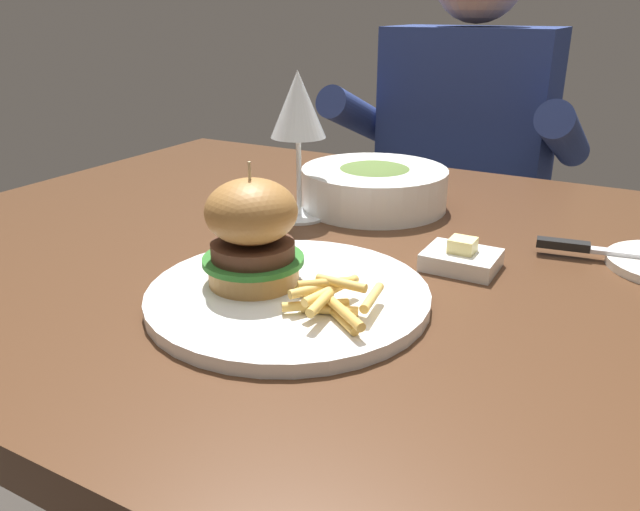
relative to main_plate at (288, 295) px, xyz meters
The scene contains 9 objects.
dining_table 0.20m from the main_plate, 103.27° to the left, with size 1.16×0.91×0.74m.
main_plate is the anchor object (origin of this frame).
burger_sandwich 0.07m from the main_plate, behind, with size 0.10×0.10×0.13m.
fries_pile 0.07m from the main_plate, 21.14° to the right, with size 0.10×0.09×0.03m.
wine_glass 0.31m from the main_plate, 118.48° to the left, with size 0.08×0.08×0.20m.
table_knife 0.40m from the main_plate, 43.97° to the left, with size 0.23×0.05×0.01m.
butter_dish 0.21m from the main_plate, 53.48° to the left, with size 0.08×0.07×0.04m.
soup_bowl 0.34m from the main_plate, 99.97° to the left, with size 0.21×0.21×0.06m.
diner_person 0.93m from the main_plate, 95.63° to the left, with size 0.51×0.36×1.18m.
Camera 1 is at (0.35, -0.65, 1.02)m, focal length 35.00 mm.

